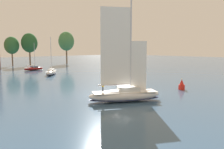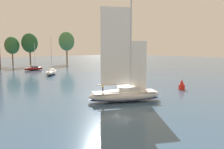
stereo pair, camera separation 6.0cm
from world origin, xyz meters
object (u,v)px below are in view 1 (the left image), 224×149
(sailboat_moored_near_marina, at_px, (51,72))
(tree_shore_left, at_px, (29,43))
(sailboat_moored_mid_channel, at_px, (34,68))
(channel_buoy, at_px, (182,85))
(sailboat_main, at_px, (125,94))
(sailboat_moored_far_slip, at_px, (132,74))
(tree_shore_center, at_px, (12,45))
(tree_shore_right, at_px, (66,41))

(sailboat_moored_near_marina, bearing_deg, tree_shore_left, 75.27)
(tree_shore_left, distance_m, sailboat_moored_mid_channel, 28.00)
(tree_shore_left, relative_size, channel_buoy, 6.96)
(sailboat_main, distance_m, sailboat_moored_far_slip, 31.17)
(tree_shore_left, bearing_deg, sailboat_moored_mid_channel, -110.35)
(sailboat_moored_near_marina, height_order, channel_buoy, sailboat_moored_near_marina)
(tree_shore_center, distance_m, tree_shore_right, 28.55)
(tree_shore_right, height_order, sailboat_moored_far_slip, tree_shore_right)
(sailboat_main, relative_size, sailboat_moored_near_marina, 1.34)
(tree_shore_center, relative_size, sailboat_moored_near_marina, 1.17)
(sailboat_moored_near_marina, bearing_deg, sailboat_moored_mid_channel, 83.28)
(tree_shore_center, xyz_separation_m, sailboat_main, (-13.04, -87.89, -8.73))
(tree_shore_center, height_order, sailboat_moored_near_marina, tree_shore_center)
(tree_shore_left, xyz_separation_m, tree_shore_center, (-7.04, 4.22, -1.25))
(tree_shore_right, bearing_deg, sailboat_moored_near_marina, -127.29)
(tree_shore_left, xyz_separation_m, sailboat_main, (-20.08, -83.68, -9.98))
(sailboat_moored_near_marina, distance_m, sailboat_moored_far_slip, 26.51)
(tree_shore_center, xyz_separation_m, tree_shore_right, (28.11, -4.32, 2.53))
(tree_shore_center, height_order, sailboat_moored_far_slip, tree_shore_center)
(tree_shore_center, bearing_deg, sailboat_moored_near_marina, -95.04)
(sailboat_moored_far_slip, bearing_deg, tree_shore_right, 75.18)
(tree_shore_left, bearing_deg, tree_shore_center, 149.09)
(tree_shore_right, xyz_separation_m, channel_buoy, (-25.09, -84.72, -11.59))
(tree_shore_left, distance_m, sailboat_moored_near_marina, 45.08)
(tree_shore_right, relative_size, sailboat_moored_near_marina, 1.47)
(tree_shore_center, xyz_separation_m, sailboat_moored_near_marina, (-4.11, -46.64, -9.16))
(sailboat_moored_mid_channel, relative_size, channel_buoy, 4.61)
(channel_buoy, bearing_deg, sailboat_moored_mid_channel, 94.73)
(sailboat_moored_near_marina, height_order, sailboat_moored_far_slip, sailboat_moored_near_marina)
(sailboat_main, bearing_deg, tree_shore_right, 63.79)
(sailboat_moored_mid_channel, height_order, channel_buoy, sailboat_moored_mid_channel)
(tree_shore_right, xyz_separation_m, sailboat_main, (-41.15, -83.57, -11.26))
(tree_shore_right, distance_m, sailboat_moored_near_marina, 54.46)
(tree_shore_center, height_order, tree_shore_right, tree_shore_right)
(channel_buoy, bearing_deg, sailboat_main, 175.91)
(sailboat_moored_near_marina, relative_size, sailboat_moored_mid_channel, 1.14)
(sailboat_main, height_order, sailboat_moored_far_slip, sailboat_main)
(sailboat_main, relative_size, sailboat_moored_far_slip, 1.85)
(channel_buoy, bearing_deg, tree_shore_left, 87.29)
(sailboat_moored_far_slip, bearing_deg, sailboat_moored_near_marina, 125.25)
(tree_shore_center, relative_size, tree_shore_right, 0.80)
(tree_shore_left, bearing_deg, tree_shore_right, -0.29)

